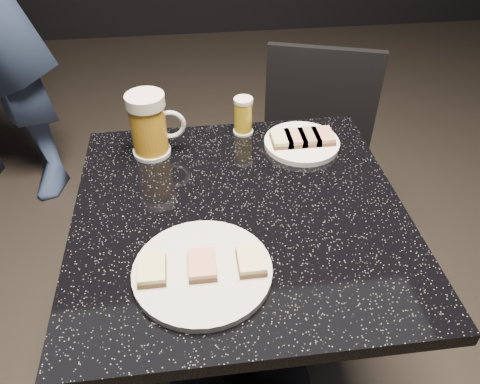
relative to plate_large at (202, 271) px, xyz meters
name	(u,v)px	position (x,y,z in m)	size (l,w,h in m)	color
plate_large	(202,271)	(0.00, 0.00, 0.00)	(0.26, 0.26, 0.01)	silver
plate_small	(302,143)	(0.27, 0.39, 0.00)	(0.19, 0.19, 0.01)	white
table	(240,284)	(0.09, 0.16, -0.25)	(0.70, 0.70, 0.75)	black
beer_mug	(150,125)	(-0.10, 0.40, 0.07)	(0.13, 0.09, 0.16)	silver
beer_tumbler	(243,116)	(0.14, 0.47, 0.04)	(0.05, 0.05, 0.10)	white
chair	(313,163)	(0.40, 0.65, -0.26)	(0.45, 0.45, 0.85)	black
canapes_on_plate_large	(202,265)	(0.00, 0.00, 0.02)	(0.23, 0.07, 0.02)	#4C3521
canapes_on_plate_small	(302,138)	(0.27, 0.39, 0.02)	(0.16, 0.07, 0.02)	#4C3521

